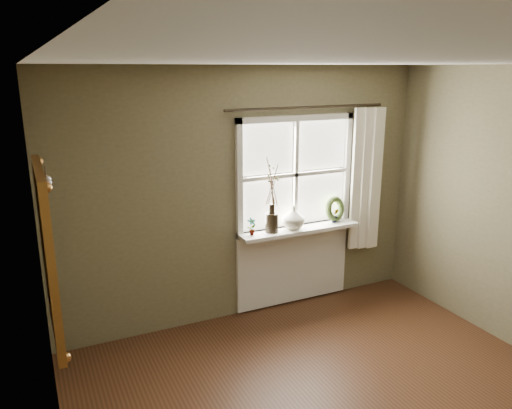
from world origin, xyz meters
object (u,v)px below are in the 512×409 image
at_px(cream_vase, 294,217).
at_px(wreath, 335,212).
at_px(dark_jug, 272,223).
at_px(gilt_mirror, 47,252).

height_order(cream_vase, wreath, wreath).
bearing_deg(dark_jug, cream_vase, 0.00).
bearing_deg(gilt_mirror, wreath, 20.32).
bearing_deg(cream_vase, dark_jug, 180.00).
xyz_separation_m(dark_jug, wreath, (0.80, 0.04, 0.01)).
relative_size(dark_jug, gilt_mirror, 0.18).
xyz_separation_m(dark_jug, gilt_mirror, (-2.18, -1.07, 0.40)).
height_order(dark_jug, wreath, wreath).
distance_m(cream_vase, gilt_mirror, 2.69).
bearing_deg(cream_vase, gilt_mirror, -156.41).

